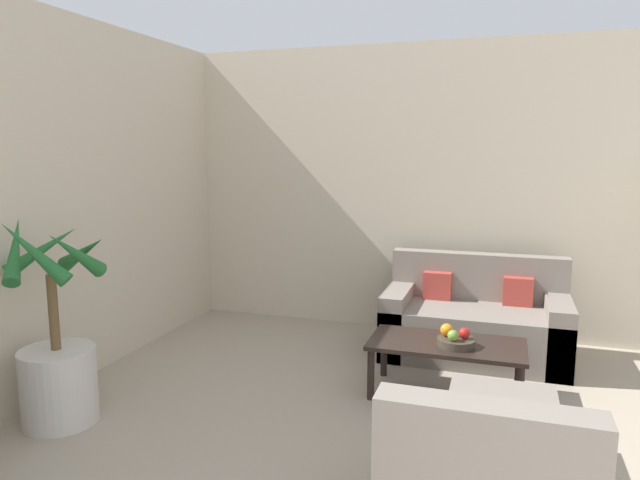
{
  "coord_description": "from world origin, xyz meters",
  "views": [
    {
      "loc": [
        -0.53,
        0.32,
        1.73
      ],
      "look_at": [
        -1.95,
        4.69,
        1.0
      ],
      "focal_mm": 32.0,
      "sensor_mm": 36.0,
      "label": 1
    }
  ],
  "objects_px": {
    "apple_red": "(464,333)",
    "fruit_bowl": "(456,342)",
    "apple_green": "(453,336)",
    "orange_fruit": "(447,330)",
    "ottoman": "(501,430)",
    "coffee_table": "(447,349)",
    "potted_palm": "(57,360)",
    "sofa_loveseat": "(475,323)"
  },
  "relations": [
    {
      "from": "potted_palm",
      "to": "coffee_table",
      "type": "height_order",
      "value": "potted_palm"
    },
    {
      "from": "sofa_loveseat",
      "to": "apple_red",
      "type": "xyz_separation_m",
      "value": [
        -0.03,
        -0.93,
        0.2
      ]
    },
    {
      "from": "sofa_loveseat",
      "to": "apple_green",
      "type": "bearing_deg",
      "value": -95.53
    },
    {
      "from": "fruit_bowl",
      "to": "apple_green",
      "type": "distance_m",
      "value": 0.09
    },
    {
      "from": "potted_palm",
      "to": "ottoman",
      "type": "distance_m",
      "value": 2.72
    },
    {
      "from": "potted_palm",
      "to": "apple_red",
      "type": "height_order",
      "value": "potted_palm"
    },
    {
      "from": "apple_red",
      "to": "fruit_bowl",
      "type": "bearing_deg",
      "value": -165.95
    },
    {
      "from": "fruit_bowl",
      "to": "apple_red",
      "type": "bearing_deg",
      "value": 14.05
    },
    {
      "from": "apple_red",
      "to": "apple_green",
      "type": "distance_m",
      "value": 0.1
    },
    {
      "from": "potted_palm",
      "to": "apple_green",
      "type": "height_order",
      "value": "potted_palm"
    },
    {
      "from": "coffee_table",
      "to": "ottoman",
      "type": "relative_size",
      "value": 1.85
    },
    {
      "from": "sofa_loveseat",
      "to": "coffee_table",
      "type": "distance_m",
      "value": 0.9
    },
    {
      "from": "orange_fruit",
      "to": "coffee_table",
      "type": "bearing_deg",
      "value": 84.2
    },
    {
      "from": "sofa_loveseat",
      "to": "potted_palm",
      "type": "bearing_deg",
      "value": -140.16
    },
    {
      "from": "sofa_loveseat",
      "to": "coffee_table",
      "type": "xyz_separation_m",
      "value": [
        -0.15,
        -0.89,
        0.06
      ]
    },
    {
      "from": "fruit_bowl",
      "to": "apple_red",
      "type": "distance_m",
      "value": 0.08
    },
    {
      "from": "potted_palm",
      "to": "fruit_bowl",
      "type": "xyz_separation_m",
      "value": [
        2.38,
        1.1,
        0.01
      ]
    },
    {
      "from": "potted_palm",
      "to": "apple_red",
      "type": "distance_m",
      "value": 2.67
    },
    {
      "from": "coffee_table",
      "to": "ottoman",
      "type": "bearing_deg",
      "value": -64.68
    },
    {
      "from": "sofa_loveseat",
      "to": "coffee_table",
      "type": "height_order",
      "value": "sofa_loveseat"
    },
    {
      "from": "apple_green",
      "to": "orange_fruit",
      "type": "relative_size",
      "value": 0.86
    },
    {
      "from": "sofa_loveseat",
      "to": "fruit_bowl",
      "type": "distance_m",
      "value": 0.96
    },
    {
      "from": "apple_red",
      "to": "apple_green",
      "type": "height_order",
      "value": "apple_red"
    },
    {
      "from": "potted_palm",
      "to": "orange_fruit",
      "type": "xyz_separation_m",
      "value": [
        2.31,
        1.14,
        0.08
      ]
    },
    {
      "from": "fruit_bowl",
      "to": "apple_green",
      "type": "height_order",
      "value": "apple_green"
    },
    {
      "from": "fruit_bowl",
      "to": "orange_fruit",
      "type": "distance_m",
      "value": 0.11
    },
    {
      "from": "potted_palm",
      "to": "ottoman",
      "type": "relative_size",
      "value": 2.32
    },
    {
      "from": "potted_palm",
      "to": "apple_green",
      "type": "xyz_separation_m",
      "value": [
        2.36,
        1.05,
        0.07
      ]
    },
    {
      "from": "apple_red",
      "to": "orange_fruit",
      "type": "xyz_separation_m",
      "value": [
        -0.12,
        0.02,
        0.01
      ]
    },
    {
      "from": "sofa_loveseat",
      "to": "fruit_bowl",
      "type": "height_order",
      "value": "sofa_loveseat"
    },
    {
      "from": "sofa_loveseat",
      "to": "apple_green",
      "type": "xyz_separation_m",
      "value": [
        -0.1,
        -1.0,
        0.2
      ]
    },
    {
      "from": "apple_red",
      "to": "ottoman",
      "type": "xyz_separation_m",
      "value": [
        0.26,
        -0.76,
        -0.29
      ]
    },
    {
      "from": "coffee_table",
      "to": "orange_fruit",
      "type": "bearing_deg",
      "value": -95.8
    },
    {
      "from": "apple_green",
      "to": "fruit_bowl",
      "type": "bearing_deg",
      "value": 72.25
    },
    {
      "from": "sofa_loveseat",
      "to": "coffee_table",
      "type": "relative_size",
      "value": 1.39
    },
    {
      "from": "fruit_bowl",
      "to": "orange_fruit",
      "type": "relative_size",
      "value": 2.94
    },
    {
      "from": "apple_red",
      "to": "ottoman",
      "type": "bearing_deg",
      "value": -70.97
    },
    {
      "from": "coffee_table",
      "to": "fruit_bowl",
      "type": "xyz_separation_m",
      "value": [
        0.07,
        -0.06,
        0.08
      ]
    },
    {
      "from": "ottoman",
      "to": "apple_red",
      "type": "bearing_deg",
      "value": 109.03
    },
    {
      "from": "coffee_table",
      "to": "apple_red",
      "type": "bearing_deg",
      "value": -20.95
    },
    {
      "from": "potted_palm",
      "to": "fruit_bowl",
      "type": "relative_size",
      "value": 5.23
    },
    {
      "from": "sofa_loveseat",
      "to": "coffee_table",
      "type": "bearing_deg",
      "value": -99.35
    }
  ]
}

